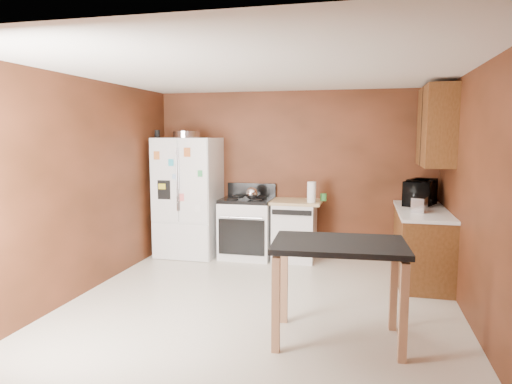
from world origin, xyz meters
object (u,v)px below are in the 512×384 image
(toaster, at_px, (420,205))
(refrigerator, at_px, (189,197))
(green_canister, at_px, (323,197))
(pen_cup, at_px, (157,134))
(island, at_px, (339,258))
(dishwasher, at_px, (295,230))
(kettle, at_px, (252,193))
(microwave, at_px, (420,193))
(gas_range, at_px, (247,227))
(paper_towel, at_px, (312,192))
(roasting_pan, at_px, (187,134))

(toaster, distance_m, refrigerator, 3.34)
(green_canister, distance_m, toaster, 1.46)
(pen_cup, distance_m, island, 3.89)
(dishwasher, relative_size, island, 0.74)
(kettle, relative_size, microwave, 0.32)
(toaster, height_order, island, toaster)
(green_canister, height_order, toaster, toaster)
(island, bearing_deg, gas_range, 120.47)
(toaster, relative_size, island, 0.20)
(refrigerator, height_order, gas_range, refrigerator)
(green_canister, relative_size, refrigerator, 0.06)
(paper_towel, bearing_deg, toaster, -21.64)
(toaster, bearing_deg, pen_cup, -170.26)
(dishwasher, bearing_deg, green_canister, 9.28)
(microwave, bearing_deg, pen_cup, 114.50)
(kettle, xyz_separation_m, toaster, (2.28, -0.58, 0.00))
(kettle, xyz_separation_m, dishwasher, (0.63, 0.11, -0.54))
(refrigerator, distance_m, island, 3.47)
(green_canister, xyz_separation_m, island, (0.37, -2.64, -0.18))
(pen_cup, bearing_deg, island, -40.01)
(roasting_pan, xyz_separation_m, refrigerator, (0.00, 0.03, -0.95))
(pen_cup, xyz_separation_m, gas_range, (1.36, 0.15, -1.40))
(roasting_pan, bearing_deg, paper_towel, -0.87)
(pen_cup, height_order, kettle, pen_cup)
(roasting_pan, distance_m, refrigerator, 0.95)
(dishwasher, xyz_separation_m, island, (0.78, -2.57, 0.31))
(green_canister, xyz_separation_m, dishwasher, (-0.41, -0.07, -0.49))
(refrigerator, bearing_deg, kettle, -1.66)
(toaster, relative_size, gas_range, 0.22)
(green_canister, bearing_deg, pen_cup, -174.49)
(green_canister, bearing_deg, microwave, -7.26)
(roasting_pan, xyz_separation_m, kettle, (1.01, -0.00, -0.86))
(green_canister, bearing_deg, paper_towel, -126.02)
(gas_range, height_order, dishwasher, gas_range)
(gas_range, bearing_deg, toaster, -15.74)
(kettle, relative_size, gas_range, 0.16)
(pen_cup, distance_m, gas_range, 1.96)
(pen_cup, bearing_deg, dishwasher, 4.76)
(green_canister, xyz_separation_m, refrigerator, (-2.04, -0.15, -0.04))
(roasting_pan, distance_m, green_canister, 2.24)
(kettle, relative_size, dishwasher, 0.20)
(dishwasher, bearing_deg, refrigerator, -177.01)
(paper_towel, bearing_deg, dishwasher, 151.55)
(refrigerator, relative_size, gas_range, 1.64)
(refrigerator, distance_m, dishwasher, 1.69)
(kettle, relative_size, paper_towel, 0.61)
(toaster, bearing_deg, dishwasher, 174.92)
(refrigerator, bearing_deg, dishwasher, 2.99)
(green_canister, bearing_deg, island, -81.98)
(paper_towel, xyz_separation_m, dishwasher, (-0.26, 0.14, -0.58))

